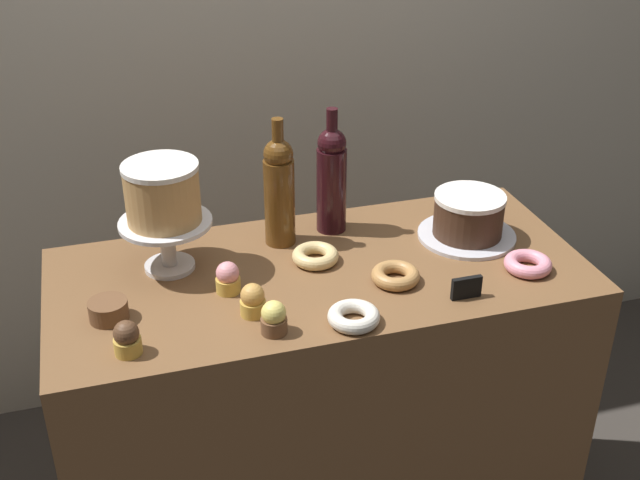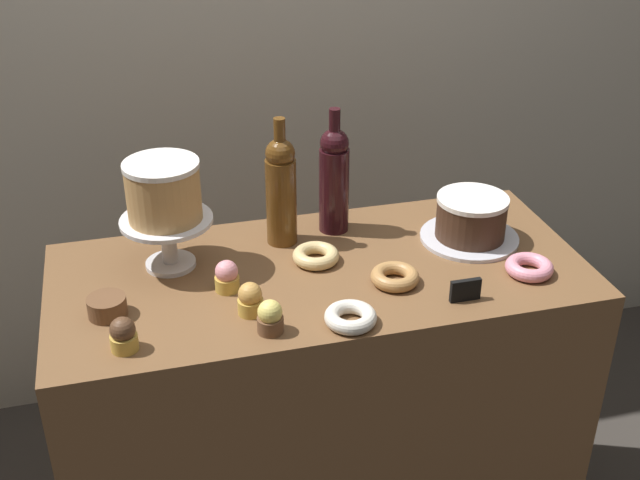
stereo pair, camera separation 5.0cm
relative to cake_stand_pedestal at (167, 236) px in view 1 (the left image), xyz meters
The scene contains 18 objects.
back_wall 0.88m from the cake_stand_pedestal, 65.84° to the left, with size 6.00×0.05×2.60m.
display_counter 0.65m from the cake_stand_pedestal, 17.72° to the right, with size 1.26×0.57×0.92m.
cake_stand_pedestal is the anchor object (origin of this frame).
white_layer_cake 0.11m from the cake_stand_pedestal, 153.43° to the left, with size 0.17×0.17×0.14m.
silver_serving_platter 0.75m from the cake_stand_pedestal, ahead, with size 0.25×0.25×0.01m.
chocolate_round_cake 0.74m from the cake_stand_pedestal, ahead, with size 0.18×0.18×0.11m.
wine_bottle_dark_red 0.44m from the cake_stand_pedestal, 10.77° to the left, with size 0.08×0.08×0.33m.
wine_bottle_amber 0.29m from the cake_stand_pedestal, 10.24° to the left, with size 0.08×0.08×0.33m.
cupcake_strawberry 0.19m from the cake_stand_pedestal, 50.87° to the right, with size 0.06×0.06×0.07m.
cupcake_caramel 0.29m from the cake_stand_pedestal, 58.88° to the right, with size 0.06×0.06×0.07m.
cupcake_chocolate 0.34m from the cake_stand_pedestal, 111.41° to the right, with size 0.06×0.06×0.07m.
cupcake_lemon 0.37m from the cake_stand_pedestal, 61.44° to the right, with size 0.06×0.06×0.07m.
donut_pink 0.85m from the cake_stand_pedestal, 17.04° to the right, with size 0.11×0.11×0.03m.
donut_maple 0.54m from the cake_stand_pedestal, 23.00° to the right, with size 0.11×0.11×0.03m.
donut_sugar 0.49m from the cake_stand_pedestal, 44.38° to the right, with size 0.11×0.11×0.03m.
donut_glazed 0.35m from the cake_stand_pedestal, 11.48° to the right, with size 0.11×0.11×0.03m.
cookie_stack 0.24m from the cake_stand_pedestal, 130.66° to the right, with size 0.08×0.08×0.04m.
price_sign_chalkboard 0.69m from the cake_stand_pedestal, 27.15° to the right, with size 0.07×0.01×0.05m.
Camera 1 is at (-0.46, -1.55, 1.90)m, focal length 45.04 mm.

